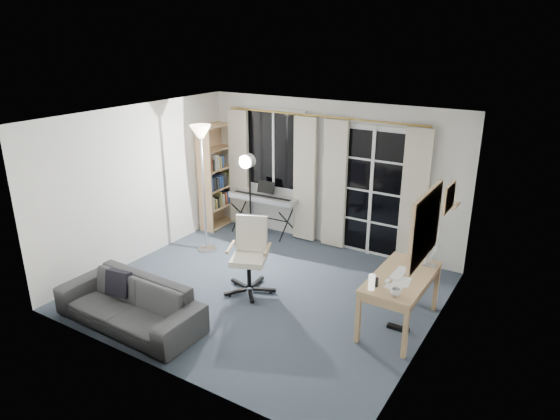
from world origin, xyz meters
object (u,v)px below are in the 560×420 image
at_px(office_chair, 250,247).
at_px(sofa, 128,297).
at_px(monitor, 431,246).
at_px(desk, 401,282).
at_px(mug, 396,291).
at_px(bookshelf, 217,178).
at_px(torchiere_lamp, 202,151).
at_px(studio_light, 248,173).
at_px(keyboard_piano, 263,198).

relative_size(office_chair, sofa, 0.54).
bearing_deg(monitor, desk, -113.25).
bearing_deg(desk, mug, -78.31).
bearing_deg(bookshelf, mug, -29.04).
bearing_deg(torchiere_lamp, office_chair, -26.17).
xyz_separation_m(torchiere_lamp, monitor, (3.63, -0.06, -0.73)).
relative_size(bookshelf, studio_light, 1.11).
relative_size(monitor, mug, 4.39).
xyz_separation_m(studio_light, sofa, (-0.06, -2.46, -0.98)).
bearing_deg(mug, monitor, 84.18).
xyz_separation_m(keyboard_piano, studio_light, (0.25, -0.78, 0.68)).
distance_m(office_chair, mug, 2.21).
bearing_deg(bookshelf, sofa, -72.35).
xyz_separation_m(office_chair, monitor, (2.27, 0.61, 0.32)).
distance_m(monitor, mug, 0.98).
height_order(bookshelf, mug, bookshelf).
bearing_deg(office_chair, studio_light, 103.40).
height_order(bookshelf, desk, bookshelf).
relative_size(studio_light, monitor, 3.49).
xyz_separation_m(bookshelf, keyboard_piano, (1.01, -0.00, -0.21)).
bearing_deg(office_chair, sofa, -137.96).
distance_m(mug, sofa, 3.16).
height_order(monitor, mug, monitor).
bearing_deg(monitor, keyboard_piano, 161.52).
xyz_separation_m(bookshelf, office_chair, (1.93, -1.70, -0.28)).
distance_m(bookshelf, office_chair, 2.58).
bearing_deg(keyboard_piano, monitor, -21.49).
bearing_deg(bookshelf, keyboard_piano, -2.62).
bearing_deg(keyboard_piano, torchiere_lamp, -116.01).
bearing_deg(sofa, bookshelf, 111.16).
distance_m(monitor, sofa, 3.74).
relative_size(torchiere_lamp, keyboard_piano, 1.65).
bearing_deg(desk, torchiere_lamp, 171.94).
relative_size(office_chair, mug, 9.44).
height_order(torchiere_lamp, studio_light, torchiere_lamp).
bearing_deg(office_chair, torchiere_lamp, 131.05).
distance_m(torchiere_lamp, keyboard_piano, 1.49).
relative_size(bookshelf, monitor, 3.88).
height_order(torchiere_lamp, monitor, torchiere_lamp).
height_order(keyboard_piano, monitor, monitor).
height_order(bookshelf, keyboard_piano, bookshelf).
distance_m(keyboard_piano, monitor, 3.38).
distance_m(torchiere_lamp, studio_light, 0.80).
bearing_deg(keyboard_piano, office_chair, -64.29).
height_order(desk, mug, mug).
bearing_deg(sofa, studio_light, 89.51).
distance_m(studio_light, mug, 3.17).
bearing_deg(desk, office_chair, -175.25).
distance_m(desk, mug, 0.53).
relative_size(bookshelf, desk, 1.49).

